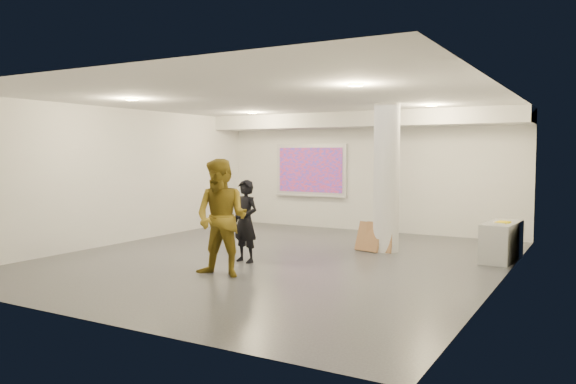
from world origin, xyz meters
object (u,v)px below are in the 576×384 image
Objects in this scene: projection_screen at (311,171)px; woman at (245,221)px; man at (222,218)px; column at (386,178)px; credenza at (501,242)px.

projection_screen reaches higher than woman.
projection_screen is 6.43m from man.
credenza is (2.22, 0.11, -1.14)m from column.
woman is 0.79× the size of man.
credenza is at bearing 2.87° from column.
projection_screen is at bearing 97.46° from man.
credenza is at bearing -25.54° from projection_screen.
column is 2.50m from credenza.
credenza is 5.26m from man.
projection_screen is 6.01m from credenza.
projection_screen is 5.21m from woman.
woman is at bearing -128.38° from column.
column is at bearing -40.56° from projection_screen.
woman is (-4.08, -2.46, 0.40)m from credenza.
column is 2.43× the size of credenza.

